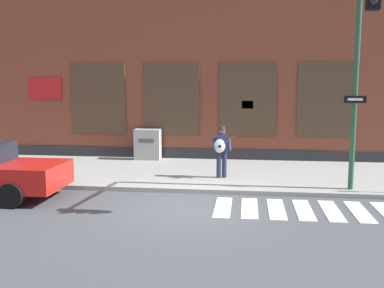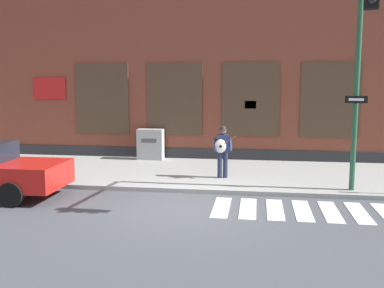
# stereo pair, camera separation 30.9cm
# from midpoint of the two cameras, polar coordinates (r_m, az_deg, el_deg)

# --- Properties ---
(ground_plane) EXTENTS (160.00, 160.00, 0.00)m
(ground_plane) POSITION_cam_midpoint_polar(r_m,az_deg,el_deg) (11.72, -0.06, -8.08)
(ground_plane) COLOR #424449
(sidewalk) EXTENTS (28.00, 5.17, 0.13)m
(sidewalk) POSITION_cam_midpoint_polar(r_m,az_deg,el_deg) (15.58, 2.12, -3.76)
(sidewalk) COLOR gray
(sidewalk) RESTS_ON ground
(building_backdrop) EXTENTS (28.00, 4.06, 9.02)m
(building_backdrop) POSITION_cam_midpoint_polar(r_m,az_deg,el_deg) (19.84, 3.66, 11.65)
(building_backdrop) COLOR brown
(building_backdrop) RESTS_ON ground
(crosswalk) EXTENTS (5.20, 1.90, 0.01)m
(crosswalk) POSITION_cam_midpoint_polar(r_m,az_deg,el_deg) (11.85, 16.25, -8.20)
(crosswalk) COLOR silver
(crosswalk) RESTS_ON ground
(busker) EXTENTS (0.74, 0.58, 1.67)m
(busker) POSITION_cam_midpoint_polar(r_m,az_deg,el_deg) (14.44, 4.49, -0.61)
(busker) COLOR #1E233D
(busker) RESTS_ON sidewalk
(traffic_light) EXTENTS (0.79, 3.09, 5.52)m
(traffic_light) POSITION_cam_midpoint_polar(r_m,az_deg,el_deg) (12.38, 21.45, 10.64)
(traffic_light) COLOR #234C33
(traffic_light) RESTS_ON sidewalk
(utility_box) EXTENTS (1.02, 0.53, 1.21)m
(utility_box) POSITION_cam_midpoint_polar(r_m,az_deg,el_deg) (17.94, -4.79, -0.03)
(utility_box) COLOR #9E9E9E
(utility_box) RESTS_ON sidewalk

